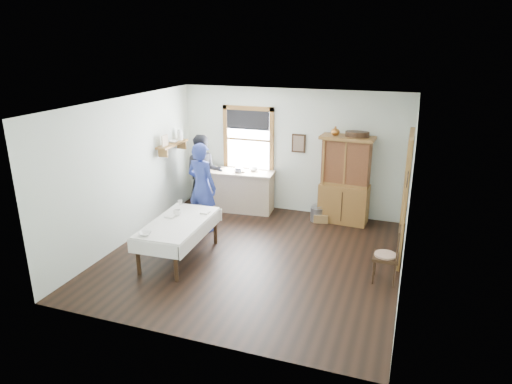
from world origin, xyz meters
TOP-DOWN VIEW (x-y plane):
  - room at (0.00, 0.00)m, footprint 5.01×5.01m
  - window at (-1.00, 2.47)m, footprint 1.18×0.07m
  - doorway at (2.46, 0.85)m, footprint 0.09×1.14m
  - wall_shelf at (-2.37, 1.54)m, footprint 0.24×1.00m
  - framed_picture at (0.15, 2.46)m, footprint 0.30×0.04m
  - rug_beater at (2.45, 0.30)m, footprint 0.01×0.27m
  - work_counter at (-1.11, 2.10)m, footprint 1.63×0.73m
  - china_hutch at (1.23, 2.18)m, footprint 1.11×0.58m
  - dining_table at (-1.21, -0.47)m, footprint 0.99×1.77m
  - spindle_chair at (2.25, -0.11)m, footprint 0.43×0.43m
  - pail at (0.70, 2.04)m, footprint 0.36×0.36m
  - wicker_basket at (0.80, 2.00)m, footprint 0.33×0.26m
  - woman_blue at (-1.38, 0.83)m, footprint 0.68×0.52m
  - figure_dark at (-1.82, 1.84)m, footprint 0.95×0.87m
  - table_cup_a at (-1.36, -0.23)m, footprint 0.14×0.14m
  - table_cup_b at (-1.58, 0.29)m, footprint 0.12×0.12m
  - table_bowl at (-1.42, -1.16)m, footprint 0.28×0.28m
  - counter_book at (-1.17, 2.04)m, footprint 0.27×0.29m
  - counter_bowl at (-0.78, 2.23)m, footprint 0.20×0.20m
  - shelf_bowl at (-2.37, 1.55)m, footprint 0.22×0.22m

SIDE VIEW (x-z plane):
  - wicker_basket at x=0.80m, z-range 0.00..0.18m
  - pail at x=0.70m, z-range 0.00..0.30m
  - dining_table at x=-1.21m, z-range 0.00..0.69m
  - work_counter at x=-1.11m, z-range 0.00..0.91m
  - spindle_chair at x=2.25m, z-range 0.00..0.93m
  - table_bowl at x=-1.42m, z-range 0.69..0.75m
  - table_cup_b at x=-1.58m, z-range 0.69..0.78m
  - table_cup_a at x=-1.36m, z-range 0.69..0.80m
  - figure_dark at x=-1.82m, z-range 0.00..1.59m
  - woman_blue at x=-1.38m, z-range 0.00..1.66m
  - china_hutch at x=1.23m, z-range 0.00..1.83m
  - counter_book at x=-1.17m, z-range 0.91..0.93m
  - counter_bowl at x=-0.78m, z-range 0.91..0.97m
  - doorway at x=2.46m, z-range 0.05..2.27m
  - room at x=0.00m, z-range 0.00..2.70m
  - framed_picture at x=0.15m, z-range 1.35..1.75m
  - wall_shelf at x=-2.37m, z-range 1.35..1.79m
  - shelf_bowl at x=-2.37m, z-range 1.57..1.62m
  - window at x=-1.00m, z-range 0.89..2.37m
  - rug_beater at x=2.45m, z-range 1.58..1.86m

